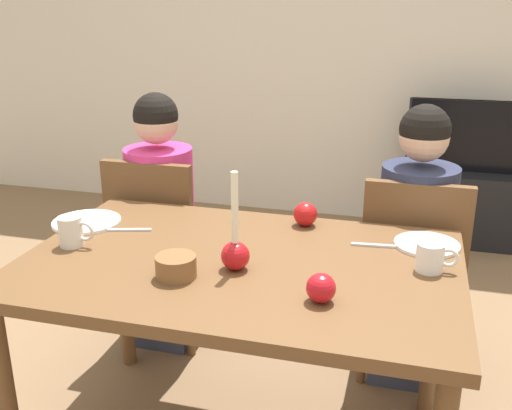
# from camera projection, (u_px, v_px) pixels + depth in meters

# --- Properties ---
(back_wall) EXTENTS (6.40, 0.10, 2.60)m
(back_wall) POSITION_uv_depth(u_px,v_px,m) (348.00, 36.00, 4.09)
(back_wall) COLOR beige
(back_wall) RESTS_ON ground
(dining_table) EXTENTS (1.40, 0.90, 0.75)m
(dining_table) POSITION_uv_depth(u_px,v_px,m) (240.00, 283.00, 1.93)
(dining_table) COLOR brown
(dining_table) RESTS_ON ground
(chair_left) EXTENTS (0.40, 0.40, 0.90)m
(chair_left) POSITION_uv_depth(u_px,v_px,m) (160.00, 240.00, 2.68)
(chair_left) COLOR brown
(chair_left) RESTS_ON ground
(chair_right) EXTENTS (0.40, 0.40, 0.90)m
(chair_right) POSITION_uv_depth(u_px,v_px,m) (412.00, 268.00, 2.40)
(chair_right) COLOR brown
(chair_right) RESTS_ON ground
(person_left_child) EXTENTS (0.30, 0.30, 1.17)m
(person_left_child) POSITION_uv_depth(u_px,v_px,m) (162.00, 226.00, 2.69)
(person_left_child) COLOR #33384C
(person_left_child) RESTS_ON ground
(person_right_child) EXTENTS (0.30, 0.30, 1.17)m
(person_right_child) POSITION_uv_depth(u_px,v_px,m) (413.00, 252.00, 2.41)
(person_right_child) COLOR #33384C
(person_right_child) RESTS_ON ground
(tv_stand) EXTENTS (0.64, 0.40, 0.48)m
(tv_stand) POSITION_uv_depth(u_px,v_px,m) (462.00, 205.00, 3.96)
(tv_stand) COLOR black
(tv_stand) RESTS_ON ground
(tv) EXTENTS (0.79, 0.05, 0.46)m
(tv) POSITION_uv_depth(u_px,v_px,m) (470.00, 136.00, 3.80)
(tv) COLOR black
(tv) RESTS_ON tv_stand
(candle_centerpiece) EXTENTS (0.09, 0.09, 0.31)m
(candle_centerpiece) POSITION_uv_depth(u_px,v_px,m) (235.00, 250.00, 1.82)
(candle_centerpiece) COLOR red
(candle_centerpiece) RESTS_ON dining_table
(plate_left) EXTENTS (0.25, 0.25, 0.01)m
(plate_left) POSITION_uv_depth(u_px,v_px,m) (87.00, 222.00, 2.21)
(plate_left) COLOR white
(plate_left) RESTS_ON dining_table
(plate_right) EXTENTS (0.22, 0.22, 0.01)m
(plate_right) POSITION_uv_depth(u_px,v_px,m) (427.00, 245.00, 2.01)
(plate_right) COLOR white
(plate_right) RESTS_ON dining_table
(mug_left) EXTENTS (0.13, 0.08, 0.10)m
(mug_left) POSITION_uv_depth(u_px,v_px,m) (72.00, 231.00, 2.00)
(mug_left) COLOR silver
(mug_left) RESTS_ON dining_table
(mug_right) EXTENTS (0.13, 0.09, 0.09)m
(mug_right) POSITION_uv_depth(u_px,v_px,m) (431.00, 257.00, 1.82)
(mug_right) COLOR white
(mug_right) RESTS_ON dining_table
(fork_left) EXTENTS (0.18, 0.06, 0.01)m
(fork_left) POSITION_uv_depth(u_px,v_px,m) (126.00, 230.00, 2.14)
(fork_left) COLOR silver
(fork_left) RESTS_ON dining_table
(fork_right) EXTENTS (0.18, 0.03, 0.01)m
(fork_right) POSITION_uv_depth(u_px,v_px,m) (378.00, 246.00, 2.01)
(fork_right) COLOR silver
(fork_right) RESTS_ON dining_table
(bowl_walnuts) EXTENTS (0.12, 0.12, 0.07)m
(bowl_walnuts) POSITION_uv_depth(u_px,v_px,m) (176.00, 267.00, 1.78)
(bowl_walnuts) COLOR brown
(bowl_walnuts) RESTS_ON dining_table
(apple_near_candle) EXTENTS (0.09, 0.09, 0.09)m
(apple_near_candle) POSITION_uv_depth(u_px,v_px,m) (305.00, 214.00, 2.18)
(apple_near_candle) COLOR red
(apple_near_candle) RESTS_ON dining_table
(apple_by_left_plate) EXTENTS (0.08, 0.08, 0.08)m
(apple_by_left_plate) POSITION_uv_depth(u_px,v_px,m) (321.00, 288.00, 1.63)
(apple_by_left_plate) COLOR red
(apple_by_left_plate) RESTS_ON dining_table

